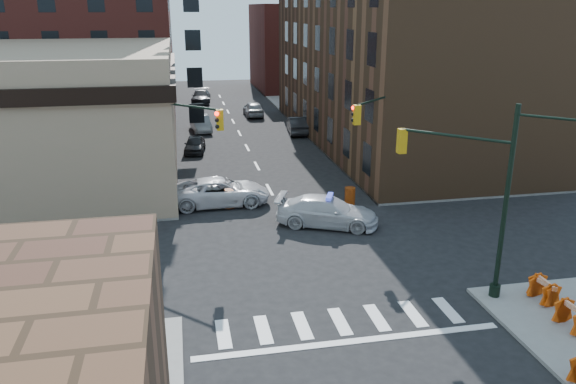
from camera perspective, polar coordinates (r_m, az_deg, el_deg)
name	(u,v)px	position (r m, az deg, el deg)	size (l,w,h in m)	color
ground	(302,251)	(28.18, 1.43, -5.97)	(140.00, 140.00, 0.00)	black
sidewalk_ne	(439,115)	(65.54, 15.13, 7.54)	(34.00, 54.50, 0.15)	gray
bank_building	(12,114)	(43.68, -26.24, 7.09)	(22.00, 22.00, 9.00)	#91775F
apartment_block	(46,3)	(66.34, -23.40, 17.23)	(25.00, 25.00, 24.00)	maroon
commercial_row_ne	(392,62)	(51.30, 10.51, 12.87)	(14.00, 34.00, 14.00)	#533721
filler_nw	(100,33)	(87.76, -18.53, 15.04)	(20.00, 18.00, 16.00)	#50423B
filler_ne	(310,47)	(85.54, 2.26, 14.52)	(16.00, 16.00, 12.00)	maroon
signal_pole_se	(479,189)	(23.81, 18.84, 0.28)	(5.40, 5.27, 8.00)	black
signal_pole_nw	(177,147)	(31.26, -11.23, 4.55)	(3.58, 3.67, 8.00)	black
signal_pole_ne	(380,137)	(33.31, 9.37, 5.49)	(3.67, 3.58, 8.00)	black
tree_ne_near	(321,98)	(53.35, 3.32, 9.53)	(3.00, 3.00, 4.85)	black
tree_ne_far	(302,87)	(61.05, 1.44, 10.66)	(3.00, 3.00, 4.85)	black
police_car	(327,211)	(31.11, 4.01, -1.99)	(2.29, 5.64, 1.64)	silver
pickup	(221,192)	(34.56, -6.86, 0.04)	(2.77, 6.00, 1.67)	silver
parked_car_wnear	(195,144)	(47.63, -9.45, 4.80)	(1.60, 3.98, 1.36)	black
parked_car_wfar	(201,123)	(55.83, -8.86, 6.90)	(1.63, 4.69, 1.54)	gray
parked_car_wdeep	(201,97)	(72.80, -8.83, 9.56)	(2.28, 5.60, 1.63)	black
parked_car_enear	(298,125)	(54.18, 0.99, 6.83)	(1.75, 5.02, 1.66)	black
parked_car_efar	(253,109)	(63.24, -3.53, 8.45)	(1.94, 4.83, 1.65)	#9B9EA3
pedestrian_a	(106,186)	(36.42, -17.98, 0.62)	(0.68, 0.45, 1.86)	black
pedestrian_b	(95,207)	(33.21, -19.00, -1.44)	(0.76, 0.59, 1.56)	black
pedestrian_c	(68,208)	(33.45, -21.47, -1.57)	(0.93, 0.39, 1.58)	#202731
barrel_road	(350,197)	(34.43, 6.30, -0.47)	(0.64, 0.64, 1.15)	#DA580A
barrel_bank	(229,199)	(34.03, -5.97, -0.68)	(0.64, 0.64, 1.15)	#D74B0A
barricade_se_a	(544,290)	(25.37, 24.54, -9.07)	(1.27, 0.63, 0.95)	#C95E09
barricade_se_b	(544,291)	(25.36, 24.57, -9.16)	(1.18, 0.59, 0.89)	#C53C09
barricade_se_c	(572,317)	(23.76, 26.93, -11.28)	(1.31, 0.65, 0.98)	#EC570B
barricade_nw_a	(159,198)	(34.71, -12.98, -0.58)	(1.28, 0.64, 0.96)	#E24B0A
barricade_nw_b	(106,206)	(34.35, -18.01, -1.36)	(1.08, 0.54, 0.81)	red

